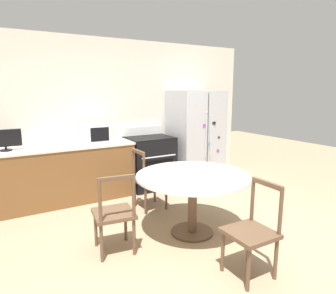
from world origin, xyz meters
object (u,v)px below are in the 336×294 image
dining_chair_near (252,232)px  candle_glass (194,171)px  countertop_tv (5,139)px  dining_chair_far (148,180)px  microwave (99,133)px  oven_range (150,162)px  refrigerator (196,136)px  dining_chair_left (114,214)px

dining_chair_near → candle_glass: dining_chair_near is taller
countertop_tv → dining_chair_far: (1.77, -0.90, -0.63)m
microwave → countertop_tv: 1.35m
oven_range → microwave: microwave is taller
countertop_tv → dining_chair_near: bearing=-56.7°
countertop_tv → dining_chair_far: bearing=-27.1°
microwave → candle_glass: size_ratio=5.45×
refrigerator → oven_range: refrigerator is taller
dining_chair_left → dining_chair_near: bearing=-39.5°
dining_chair_near → refrigerator: bearing=-24.8°
oven_range → candle_glass: oven_range is taller
dining_chair_far → refrigerator: bearing=118.5°
dining_chair_near → candle_glass: size_ratio=9.71×
microwave → dining_chair_near: bearing=-79.7°
microwave → dining_chair_near: size_ratio=0.56×
oven_range → dining_chair_far: (-0.47, -0.89, -0.03)m
microwave → dining_chair_far: 1.19m
dining_chair_far → candle_glass: (0.11, -0.97, 0.35)m
oven_range → microwave: (-0.89, 0.04, 0.59)m
refrigerator → oven_range: (-0.97, 0.05, -0.39)m
microwave → dining_chair_far: (0.42, -0.92, -0.62)m
dining_chair_near → candle_glass: (0.01, 0.97, 0.35)m
microwave → dining_chair_near: 2.98m
oven_range → candle_glass: bearing=-100.9°
dining_chair_left → dining_chair_near: size_ratio=1.00×
microwave → countertop_tv: microwave is taller
dining_chair_near → dining_chair_far: bearing=4.0°
candle_glass → dining_chair_far: bearing=96.7°
dining_chair_far → dining_chair_near: bearing=1.6°
candle_glass → dining_chair_near: bearing=-90.6°
dining_chair_near → candle_glass: bearing=0.3°
oven_range → dining_chair_left: 2.24m
refrigerator → microwave: (-1.86, 0.09, 0.19)m
microwave → dining_chair_left: (-0.45, -1.83, -0.62)m
dining_chair_near → dining_chair_left: bearing=43.9°
countertop_tv → dining_chair_far: 2.08m
dining_chair_far → microwave: bearing=-157.2°
countertop_tv → candle_glass: countertop_tv is taller
countertop_tv → candle_glass: (1.88, -1.88, -0.28)m
dining_chair_left → microwave: bearing=83.7°
candle_glass → oven_range: bearing=79.1°
refrigerator → dining_chair_far: size_ratio=1.91×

